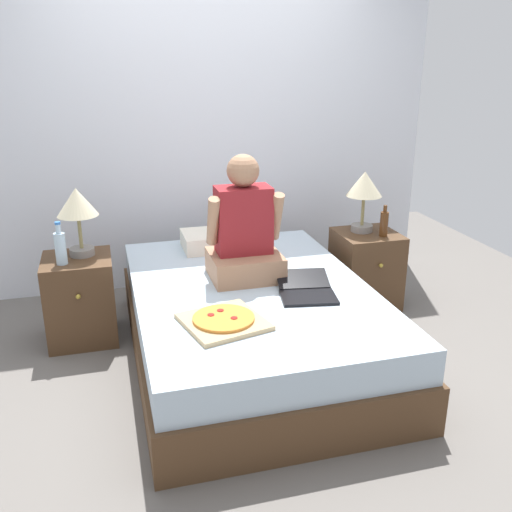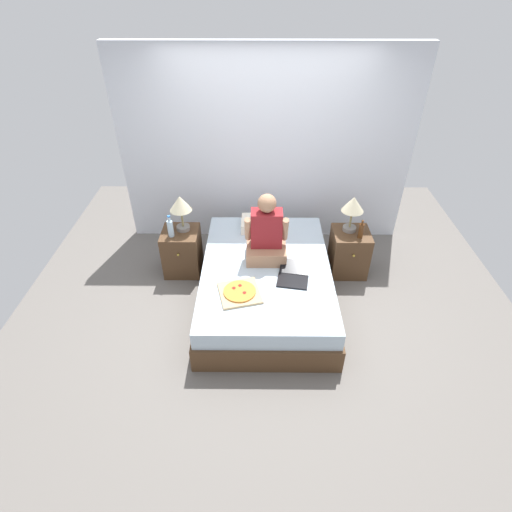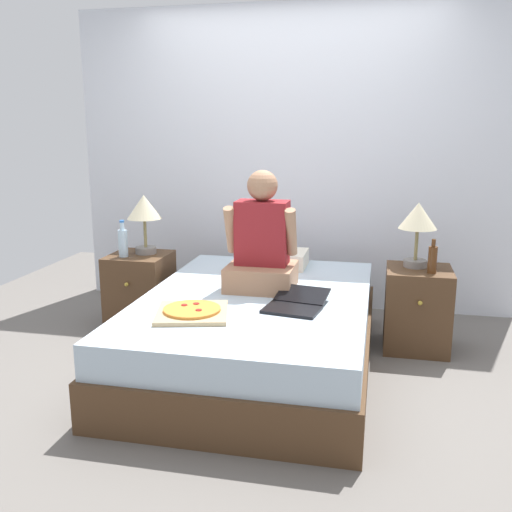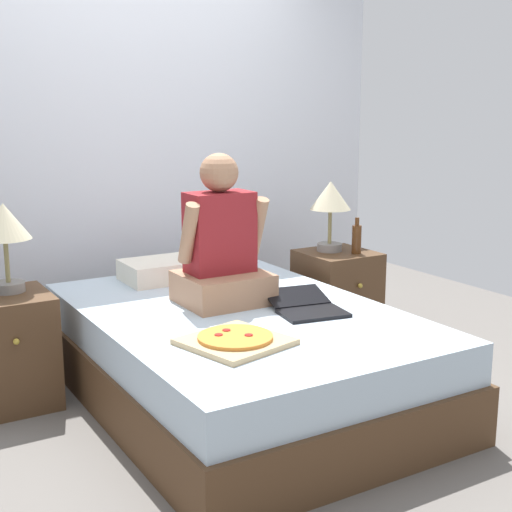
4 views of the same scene
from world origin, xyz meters
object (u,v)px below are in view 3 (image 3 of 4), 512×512
(lamp_on_left_nightstand, at_px, (144,211))
(beer_bottle, at_px, (432,259))
(pizza_box, at_px, (192,312))
(lamp_on_right_nightstand, at_px, (418,221))
(nightstand_right, at_px, (417,309))
(laptop, at_px, (295,304))
(nightstand_left, at_px, (140,291))
(water_bottle, at_px, (123,242))
(person_seated, at_px, (262,245))
(bed, at_px, (256,331))

(lamp_on_left_nightstand, bearing_deg, beer_bottle, -4.08)
(lamp_on_left_nightstand, distance_m, pizza_box, 1.33)
(lamp_on_right_nightstand, distance_m, beer_bottle, 0.29)
(lamp_on_right_nightstand, bearing_deg, nightstand_right, -59.06)
(laptop, bearing_deg, nightstand_left, 150.76)
(water_bottle, height_order, lamp_on_right_nightstand, lamp_on_right_nightstand)
(beer_bottle, bearing_deg, person_seated, -166.95)
(bed, distance_m, water_bottle, 1.28)
(bed, relative_size, water_bottle, 7.66)
(nightstand_left, xyz_separation_m, person_seated, (1.03, -0.36, 0.48))
(water_bottle, height_order, nightstand_right, water_bottle)
(nightstand_left, distance_m, beer_bottle, 2.18)
(lamp_on_right_nightstand, bearing_deg, water_bottle, -176.22)
(nightstand_right, bearing_deg, lamp_on_left_nightstand, 178.59)
(lamp_on_left_nightstand, xyz_separation_m, lamp_on_right_nightstand, (2.00, 0.00, 0.00))
(lamp_on_left_nightstand, height_order, nightstand_right, lamp_on_left_nightstand)
(lamp_on_right_nightstand, xyz_separation_m, pizza_box, (-1.28, -1.04, -0.40))
(lamp_on_left_nightstand, bearing_deg, nightstand_right, -1.41)
(pizza_box, bearing_deg, bed, 59.27)
(water_bottle, bearing_deg, laptop, -24.86)
(lamp_on_left_nightstand, distance_m, water_bottle, 0.28)
(lamp_on_right_nightstand, height_order, beer_bottle, lamp_on_right_nightstand)
(water_bottle, bearing_deg, bed, -21.60)
(water_bottle, distance_m, nightstand_right, 2.19)
(nightstand_right, bearing_deg, beer_bottle, -54.99)
(person_seated, bearing_deg, lamp_on_left_nightstand, 157.75)
(laptop, distance_m, pizza_box, 0.61)
(water_bottle, bearing_deg, beer_bottle, -0.26)
(lamp_on_left_nightstand, height_order, person_seated, person_seated)
(lamp_on_right_nightstand, bearing_deg, bed, -149.95)
(lamp_on_left_nightstand, relative_size, nightstand_right, 0.78)
(water_bottle, height_order, pizza_box, water_bottle)
(lamp_on_right_nightstand, distance_m, person_seated, 1.09)
(lamp_on_left_nightstand, relative_size, lamp_on_right_nightstand, 1.00)
(lamp_on_left_nightstand, bearing_deg, lamp_on_right_nightstand, 0.00)
(person_seated, height_order, laptop, person_seated)
(nightstand_left, bearing_deg, pizza_box, -52.57)
(beer_bottle, relative_size, person_seated, 0.29)
(lamp_on_right_nightstand, distance_m, pizza_box, 1.70)
(nightstand_right, bearing_deg, pizza_box, -142.82)
(water_bottle, distance_m, lamp_on_right_nightstand, 2.14)
(water_bottle, xyz_separation_m, nightstand_right, (2.15, 0.09, -0.40))
(beer_bottle, bearing_deg, nightstand_left, 177.33)
(lamp_on_left_nightstand, bearing_deg, water_bottle, -130.60)
(bed, distance_m, lamp_on_right_nightstand, 1.34)
(pizza_box, bearing_deg, lamp_on_left_nightstand, 124.62)
(person_seated, bearing_deg, water_bottle, 166.54)
(lamp_on_right_nightstand, distance_m, laptop, 1.14)
(nightstand_left, relative_size, lamp_on_left_nightstand, 1.28)
(nightstand_left, bearing_deg, beer_bottle, -2.67)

